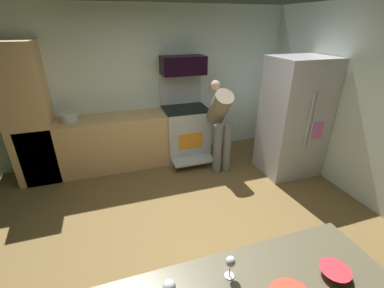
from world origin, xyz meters
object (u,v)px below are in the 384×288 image
(stock_pot, at_px, (69,117))
(wine_glass_far, at_px, (230,263))
(mixing_bowl_large, at_px, (334,272))
(wine_glass_mid, at_px, (169,288))
(microwave, at_px, (183,65))
(person_cook, at_px, (220,120))
(oven_range, at_px, (185,131))
(refrigerator, at_px, (294,118))

(stock_pot, bearing_deg, wine_glass_far, -69.71)
(mixing_bowl_large, distance_m, wine_glass_mid, 1.02)
(microwave, distance_m, person_cook, 1.13)
(oven_range, xyz_separation_m, wine_glass_mid, (-1.07, -3.31, 0.53))
(wine_glass_far, bearing_deg, mixing_bowl_large, -17.58)
(oven_range, height_order, refrigerator, refrigerator)
(wine_glass_mid, bearing_deg, wine_glass_far, 8.28)
(person_cook, xyz_separation_m, wine_glass_far, (-1.10, -2.65, 0.14))
(oven_range, xyz_separation_m, microwave, (-0.00, 0.09, 1.15))
(person_cook, bearing_deg, wine_glass_mid, -118.77)
(person_cook, distance_m, wine_glass_mid, 3.09)
(mixing_bowl_large, bearing_deg, microwave, 88.87)
(stock_pot, bearing_deg, microwave, 2.42)
(microwave, relative_size, wine_glass_far, 4.58)
(refrigerator, relative_size, stock_pot, 7.08)
(microwave, bearing_deg, oven_range, -90.00)
(microwave, bearing_deg, refrigerator, -36.67)
(wine_glass_mid, height_order, stock_pot, wine_glass_mid)
(person_cook, relative_size, wine_glass_far, 9.09)
(microwave, xyz_separation_m, mixing_bowl_large, (-0.07, -3.54, -0.73))
(person_cook, height_order, mixing_bowl_large, person_cook)
(microwave, relative_size, refrigerator, 0.40)
(refrigerator, xyz_separation_m, wine_glass_far, (-2.18, -2.23, 0.08))
(oven_range, bearing_deg, stock_pot, 179.63)
(oven_range, distance_m, wine_glass_far, 3.36)
(wine_glass_mid, bearing_deg, microwave, 72.49)
(microwave, bearing_deg, mixing_bowl_large, -91.13)
(stock_pot, bearing_deg, wine_glass_mid, -76.15)
(oven_range, distance_m, mixing_bowl_large, 3.47)
(mixing_bowl_large, xyz_separation_m, wine_glass_mid, (-1.00, 0.14, 0.11))
(microwave, distance_m, wine_glass_far, 3.47)
(oven_range, height_order, stock_pot, oven_range)
(microwave, bearing_deg, stock_pot, -177.58)
(person_cook, xyz_separation_m, wine_glass_mid, (-1.49, -2.71, 0.16))
(wine_glass_mid, bearing_deg, refrigerator, 41.63)
(wine_glass_mid, bearing_deg, person_cook, 61.23)
(oven_range, relative_size, refrigerator, 0.81)
(wine_glass_mid, distance_m, stock_pot, 3.42)
(person_cook, relative_size, mixing_bowl_large, 7.97)
(wine_glass_far, bearing_deg, stock_pot, 110.29)
(oven_range, relative_size, wine_glass_far, 9.34)
(microwave, distance_m, stock_pot, 2.01)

